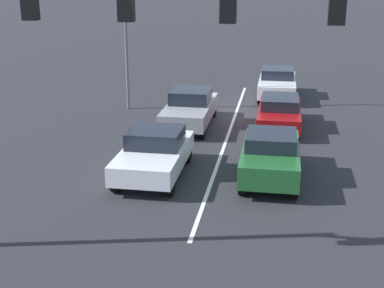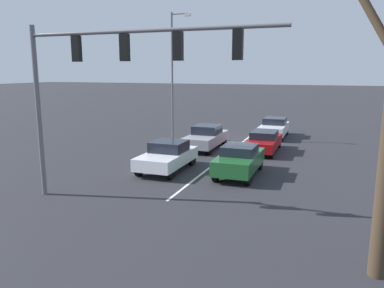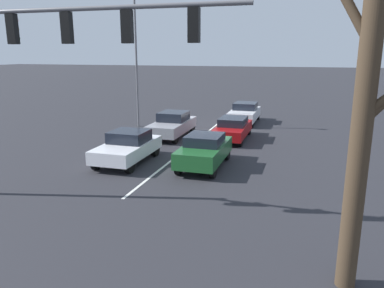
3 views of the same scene
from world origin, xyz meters
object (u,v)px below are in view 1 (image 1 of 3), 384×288
Objects in this scene: car_white_midlane_front at (154,153)px; traffic_signal_gantry at (94,32)px; car_gray_midlane_second at (190,108)px; car_silver_leftlane_third at (277,83)px; car_darkgreen_leftlane_front at (271,155)px; car_maroon_leftlane_second at (279,112)px.

car_white_midlane_front is 0.42× the size of traffic_signal_gantry.
car_silver_leftlane_third is (-3.60, -6.06, -0.01)m from car_gray_midlane_second.
car_white_midlane_front is (3.74, 0.34, -0.03)m from car_darkgreen_leftlane_front.
car_maroon_leftlane_second is 5.77m from car_silver_leftlane_third.
car_white_midlane_front is at bearing 72.74° from car_silver_leftlane_third.
car_white_midlane_front is at bearing 5.27° from car_darkgreen_leftlane_front.
car_gray_midlane_second reaches higher than car_maroon_leftlane_second.
traffic_signal_gantry is at bearing 89.86° from car_gray_midlane_second.
car_darkgreen_leftlane_front is at bearing 122.56° from car_gray_midlane_second.
car_white_midlane_front is 0.94× the size of car_maroon_leftlane_second.
car_silver_leftlane_third is at bearing -90.03° from car_darkgreen_leftlane_front.
traffic_signal_gantry is (3.83, 11.63, 4.52)m from car_maroon_leftlane_second.
car_darkgreen_leftlane_front reaches higher than car_silver_leftlane_third.
car_maroon_leftlane_second is (-0.20, -5.93, -0.09)m from car_darkgreen_leftlane_front.
car_silver_leftlane_third is 18.32m from traffic_signal_gantry.
car_white_midlane_front is at bearing 57.88° from car_maroon_leftlane_second.
car_white_midlane_front is at bearing 88.67° from car_gray_midlane_second.
traffic_signal_gantry reaches higher than car_silver_leftlane_third.
car_maroon_leftlane_second is 0.96× the size of car_gray_midlane_second.
car_silver_leftlane_third is (0.20, -5.77, 0.06)m from car_maroon_leftlane_second.
car_darkgreen_leftlane_front is 0.99× the size of car_white_midlane_front.
traffic_signal_gantry is (3.63, 17.40, 4.46)m from car_silver_leftlane_third.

